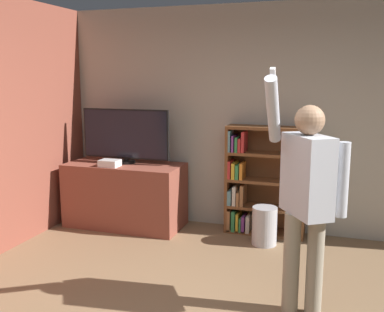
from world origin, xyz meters
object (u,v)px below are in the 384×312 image
Objects in this scene: game_console at (110,163)px; person at (306,190)px; bookshelf at (258,183)px; waste_bin at (264,226)px; television at (126,135)px.

person reaches higher than game_console.
bookshelf is 0.56m from waste_bin.
person reaches higher than television.
game_console is at bearing -164.91° from bookshelf.
game_console is 1.79m from bookshelf.
television is at bearing -172.76° from bookshelf.
waste_bin is (1.77, -0.15, -0.93)m from television.
television is 0.41m from game_console.
bookshelf is at bearing 111.81° from waste_bin.
game_console is 1.96m from waste_bin.
game_console is (-0.09, -0.26, -0.31)m from television.
television is at bearing 70.59° from game_console.
bookshelf reaches higher than game_console.
person is at bearing -69.06° from bookshelf.
bookshelf is at bearing 7.24° from television.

